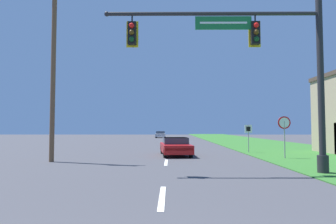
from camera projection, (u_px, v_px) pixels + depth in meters
grass_verge_right at (267, 145)px, 31.85m from camera, size 10.00×110.00×0.04m
road_center_line at (167, 151)px, 23.93m from camera, size 0.16×34.80×0.01m
signal_mast at (266, 63)px, 12.32m from camera, size 9.15×0.47×7.44m
car_ahead at (175, 146)px, 20.15m from camera, size 2.20×4.57×1.19m
far_car at (160, 134)px, 56.08m from camera, size 1.82×4.34×1.19m
stop_sign at (284, 128)px, 18.00m from camera, size 0.76×0.07×2.50m
route_sign_post at (248, 132)px, 22.22m from camera, size 0.55×0.06×2.03m
utility_pole_near at (53, 64)px, 16.56m from camera, size 1.80×0.26×10.42m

